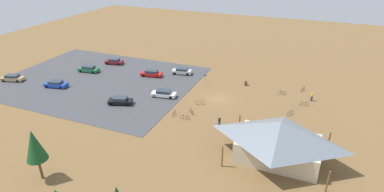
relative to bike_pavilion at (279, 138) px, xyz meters
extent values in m
plane|color=brown|center=(12.91, -14.43, -3.25)|extent=(160.00, 160.00, 0.00)
cube|color=#424247|center=(39.54, -13.42, -3.23)|extent=(40.29, 31.87, 0.05)
cube|color=beige|center=(0.00, 0.00, -1.71)|extent=(10.59, 6.73, 3.09)
pyramid|color=slate|center=(0.00, 0.00, 1.17)|extent=(13.05, 9.19, 2.67)
cylinder|color=brown|center=(-6.34, -4.41, -1.71)|extent=(0.20, 0.20, 3.09)
cylinder|color=brown|center=(6.34, -4.41, -1.71)|extent=(0.20, 0.20, 3.09)
cylinder|color=brown|center=(-6.34, 4.41, -1.71)|extent=(0.20, 0.20, 3.09)
cylinder|color=brown|center=(6.34, 4.41, -1.71)|extent=(0.20, 0.20, 3.09)
cylinder|color=brown|center=(9.62, -22.76, -2.80)|extent=(0.60, 0.60, 0.90)
cylinder|color=#99999E|center=(17.74, -20.34, -2.15)|extent=(0.08, 0.08, 2.20)
cube|color=#1959B2|center=(17.74, -20.34, -1.35)|extent=(0.56, 0.04, 0.40)
cylinder|color=brown|center=(26.27, 15.04, -1.80)|extent=(0.31, 0.31, 2.89)
cone|color=#194C23|center=(26.27, 15.04, 1.65)|extent=(2.49, 2.49, 4.02)
torus|color=black|center=(-0.08, -12.76, -2.88)|extent=(0.39, 0.66, 0.74)
torus|color=black|center=(-0.60, -13.69, -2.88)|extent=(0.39, 0.66, 0.74)
cylinder|color=#197A7F|center=(-0.34, -13.23, -2.76)|extent=(0.51, 0.88, 0.04)
cylinder|color=#197A7F|center=(-0.25, -13.06, -2.66)|extent=(0.04, 0.04, 0.46)
cube|color=black|center=(-0.25, -13.06, -2.43)|extent=(0.17, 0.21, 0.05)
cylinder|color=#197A7F|center=(-0.55, -13.60, -2.66)|extent=(0.04, 0.04, 0.45)
cylinder|color=black|center=(-0.55, -13.60, -2.43)|extent=(0.44, 0.26, 0.03)
torus|color=black|center=(2.58, -20.88, -2.88)|extent=(0.74, 0.11, 0.74)
torus|color=black|center=(1.62, -20.98, -2.88)|extent=(0.74, 0.11, 0.74)
cylinder|color=black|center=(2.10, -20.93, -2.76)|extent=(0.89, 0.12, 0.04)
cylinder|color=black|center=(2.27, -20.91, -2.66)|extent=(0.04, 0.04, 0.45)
cube|color=black|center=(2.27, -20.91, -2.43)|extent=(0.21, 0.10, 0.05)
cylinder|color=black|center=(1.71, -20.97, -2.66)|extent=(0.04, 0.04, 0.44)
cylinder|color=black|center=(1.71, -20.97, -2.44)|extent=(0.08, 0.48, 0.03)
torus|color=black|center=(14.85, -11.35, -2.88)|extent=(0.66, 0.40, 0.74)
torus|color=black|center=(15.71, -10.86, -2.88)|extent=(0.66, 0.40, 0.74)
cylinder|color=#B7B7BC|center=(15.28, -11.10, -2.76)|extent=(0.81, 0.48, 0.04)
cylinder|color=#B7B7BC|center=(15.13, -11.19, -2.66)|extent=(0.04, 0.04, 0.45)
cube|color=black|center=(15.13, -11.19, -2.43)|extent=(0.21, 0.17, 0.05)
cylinder|color=#B7B7BC|center=(15.63, -10.91, -2.67)|extent=(0.04, 0.04, 0.44)
cylinder|color=black|center=(15.63, -10.91, -2.45)|extent=(0.26, 0.43, 0.03)
torus|color=black|center=(-2.73, -17.86, -2.93)|extent=(0.65, 0.16, 0.65)
torus|color=black|center=(-1.74, -17.68, -2.93)|extent=(0.65, 0.16, 0.65)
cylinder|color=#1E7F38|center=(-2.24, -17.77, -2.82)|extent=(0.92, 0.20, 0.04)
cylinder|color=#1E7F38|center=(-2.42, -17.80, -2.75)|extent=(0.04, 0.04, 0.35)
cube|color=black|center=(-2.42, -17.80, -2.57)|extent=(0.21, 0.11, 0.05)
cylinder|color=#1E7F38|center=(-1.84, -17.70, -2.71)|extent=(0.04, 0.04, 0.43)
cylinder|color=black|center=(-1.84, -17.70, -2.49)|extent=(0.12, 0.48, 0.03)
torus|color=black|center=(-1.41, -23.65, -2.88)|extent=(0.25, 0.72, 0.74)
torus|color=black|center=(-1.73, -24.70, -2.88)|extent=(0.25, 0.72, 0.74)
cylinder|color=#722D9E|center=(-1.57, -24.18, -2.76)|extent=(0.32, 0.98, 0.04)
cylinder|color=#722D9E|center=(-1.51, -23.99, -2.64)|extent=(0.04, 0.04, 0.47)
cube|color=black|center=(-1.51, -23.99, -2.41)|extent=(0.13, 0.21, 0.05)
cylinder|color=#722D9E|center=(-1.70, -24.60, -2.63)|extent=(0.04, 0.04, 0.50)
cylinder|color=black|center=(-1.70, -24.60, -2.38)|extent=(0.47, 0.17, 0.03)
torus|color=black|center=(16.25, -5.06, -2.90)|extent=(0.71, 0.07, 0.71)
torus|color=black|center=(15.20, -5.10, -2.90)|extent=(0.71, 0.07, 0.71)
cylinder|color=red|center=(15.72, -5.08, -2.78)|extent=(0.97, 0.07, 0.04)
cylinder|color=red|center=(15.91, -5.07, -2.71)|extent=(0.04, 0.04, 0.37)
cube|color=black|center=(15.91, -5.07, -2.52)|extent=(0.20, 0.09, 0.05)
cylinder|color=red|center=(15.30, -5.09, -2.67)|extent=(0.04, 0.04, 0.45)
cylinder|color=black|center=(15.30, -5.09, -2.44)|extent=(0.05, 0.48, 0.03)
torus|color=black|center=(15.73, -7.59, -2.90)|extent=(0.52, 0.54, 0.71)
torus|color=black|center=(15.06, -6.89, -2.90)|extent=(0.52, 0.54, 0.71)
cylinder|color=#2347B7|center=(15.40, -7.24, -2.78)|extent=(0.64, 0.67, 0.04)
cylinder|color=#2347B7|center=(15.52, -7.37, -2.67)|extent=(0.04, 0.04, 0.46)
cube|color=black|center=(15.52, -7.37, -2.44)|extent=(0.20, 0.20, 0.05)
cylinder|color=#2347B7|center=(15.13, -6.96, -2.65)|extent=(0.04, 0.04, 0.50)
cylinder|color=black|center=(15.13, -6.96, -2.40)|extent=(0.37, 0.35, 0.03)
torus|color=black|center=(17.90, -5.06, -2.93)|extent=(0.10, 0.65, 0.65)
torus|color=black|center=(17.99, -6.04, -2.93)|extent=(0.10, 0.65, 0.65)
cylinder|color=orange|center=(17.95, -5.55, -2.82)|extent=(0.12, 0.90, 0.04)
cylinder|color=orange|center=(17.93, -5.37, -2.75)|extent=(0.04, 0.04, 0.36)
cube|color=black|center=(17.93, -5.37, -2.57)|extent=(0.10, 0.21, 0.05)
cylinder|color=orange|center=(17.98, -5.94, -2.71)|extent=(0.04, 0.04, 0.43)
cylinder|color=black|center=(17.98, -5.94, -2.49)|extent=(0.48, 0.08, 0.03)
cube|color=#BCBCC1|center=(24.41, -23.47, -2.65)|extent=(4.60, 2.69, 0.67)
cube|color=#2D3842|center=(24.41, -23.47, -2.06)|extent=(2.69, 2.10, 0.50)
cylinder|color=black|center=(25.69, -22.37, -2.88)|extent=(0.67, 0.34, 0.64)
cylinder|color=black|center=(26.01, -24.00, -2.88)|extent=(0.67, 0.34, 0.64)
cylinder|color=black|center=(22.81, -22.93, -2.88)|extent=(0.67, 0.34, 0.64)
cylinder|color=black|center=(23.13, -24.57, -2.88)|extent=(0.67, 0.34, 0.64)
cube|color=tan|center=(56.21, -6.18, -2.67)|extent=(4.95, 3.07, 0.62)
cube|color=#2D3842|center=(56.21, -6.18, -2.10)|extent=(2.94, 2.28, 0.53)
cylinder|color=black|center=(57.49, -4.97, -2.88)|extent=(0.68, 0.39, 0.64)
cylinder|color=black|center=(57.95, -6.50, -2.88)|extent=(0.68, 0.39, 0.64)
cylinder|color=black|center=(54.48, -5.87, -2.88)|extent=(0.68, 0.39, 0.64)
cylinder|color=black|center=(54.94, -7.40, -2.88)|extent=(0.68, 0.39, 0.64)
cube|color=#1E6B3D|center=(44.63, -16.63, -2.65)|extent=(4.87, 2.45, 0.67)
cube|color=#2D3842|center=(44.63, -16.63, -2.03)|extent=(2.80, 1.97, 0.55)
cylinder|color=black|center=(46.10, -15.61, -2.88)|extent=(0.66, 0.30, 0.64)
cylinder|color=black|center=(46.31, -17.25, -2.88)|extent=(0.66, 0.30, 0.64)
cylinder|color=black|center=(42.95, -16.01, -2.88)|extent=(0.66, 0.30, 0.64)
cylinder|color=black|center=(43.16, -17.65, -2.88)|extent=(0.66, 0.30, 0.64)
cube|color=#1E42B2|center=(45.19, -7.13, -2.66)|extent=(4.84, 2.75, 0.65)
cube|color=#2D3842|center=(45.19, -7.13, -2.08)|extent=(2.83, 2.11, 0.50)
cylinder|color=black|center=(46.54, -6.02, -2.88)|extent=(0.67, 0.35, 0.64)
cylinder|color=black|center=(46.88, -7.60, -2.88)|extent=(0.67, 0.35, 0.64)
cylinder|color=black|center=(43.51, -6.66, -2.88)|extent=(0.67, 0.35, 0.64)
cylinder|color=black|center=(43.85, -8.25, -2.88)|extent=(0.67, 0.35, 0.64)
cube|color=red|center=(30.05, -19.68, -2.68)|extent=(4.91, 2.51, 0.60)
cube|color=#2D3842|center=(30.05, -19.68, -2.08)|extent=(2.84, 1.96, 0.60)
cylinder|color=black|center=(31.49, -18.66, -2.88)|extent=(0.67, 0.32, 0.64)
cylinder|color=black|center=(31.75, -20.18, -2.88)|extent=(0.67, 0.32, 0.64)
cylinder|color=black|center=(28.35, -19.19, -2.88)|extent=(0.67, 0.32, 0.64)
cylinder|color=black|center=(28.61, -20.71, -2.88)|extent=(0.67, 0.32, 0.64)
cube|color=white|center=(22.83, -11.38, -2.69)|extent=(4.91, 2.58, 0.58)
cube|color=#2D3842|center=(22.83, -11.38, -2.11)|extent=(2.85, 2.01, 0.58)
cylinder|color=black|center=(24.25, -10.33, -2.88)|extent=(0.67, 0.33, 0.64)
cylinder|color=black|center=(24.53, -11.89, -2.88)|extent=(0.67, 0.33, 0.64)
cylinder|color=black|center=(21.13, -10.88, -2.88)|extent=(0.67, 0.33, 0.64)
cylinder|color=black|center=(21.40, -12.43, -2.88)|extent=(0.67, 0.33, 0.64)
cube|color=black|center=(28.70, -5.64, -2.67)|extent=(4.61, 3.05, 0.63)
cube|color=#2D3842|center=(28.70, -5.64, -2.08)|extent=(2.76, 2.25, 0.54)
cylinder|color=black|center=(29.83, -4.44, -2.88)|extent=(0.68, 0.41, 0.64)
cylinder|color=black|center=(30.33, -5.94, -2.88)|extent=(0.68, 0.41, 0.64)
cylinder|color=black|center=(27.08, -5.35, -2.88)|extent=(0.68, 0.41, 0.64)
cylinder|color=black|center=(27.57, -6.85, -2.88)|extent=(0.68, 0.41, 0.64)
cube|color=maroon|center=(42.32, -23.27, -2.66)|extent=(4.52, 2.70, 0.64)
cube|color=#2D3842|center=(42.32, -23.27, -2.08)|extent=(2.66, 2.08, 0.54)
cylinder|color=black|center=(43.55, -22.17, -2.88)|extent=(0.67, 0.35, 0.64)
cylinder|color=black|center=(43.90, -23.74, -2.88)|extent=(0.67, 0.35, 0.64)
cylinder|color=black|center=(40.75, -22.79, -2.88)|extent=(0.67, 0.35, 0.64)
cylinder|color=black|center=(41.09, -24.36, -2.88)|extent=(0.67, 0.35, 0.64)
cube|color=#2D3347|center=(9.76, -5.18, -2.81)|extent=(0.39, 0.40, 0.88)
cylinder|color=black|center=(9.76, -5.18, -2.08)|extent=(0.36, 0.36, 0.58)
sphere|color=tan|center=(9.76, -5.18, -1.67)|extent=(0.24, 0.24, 0.24)
cube|color=#2D3347|center=(-3.40, -20.33, -2.78)|extent=(0.37, 0.31, 0.95)
cylinder|color=yellow|center=(-3.40, -20.33, -2.01)|extent=(0.36, 0.36, 0.58)
sphere|color=tan|center=(-3.40, -20.33, -1.61)|extent=(0.24, 0.24, 0.24)
camera|label=1|loc=(-2.47, 36.32, 22.77)|focal=29.22mm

